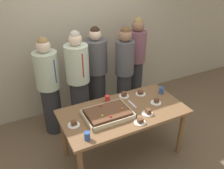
# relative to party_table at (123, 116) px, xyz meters

# --- Properties ---
(ground_plane) EXTENTS (12.00, 12.00, 0.00)m
(ground_plane) POSITION_rel_party_table_xyz_m (0.00, 0.00, -0.67)
(ground_plane) COLOR brown
(interior_back_panel) EXTENTS (8.00, 0.12, 3.00)m
(interior_back_panel) POSITION_rel_party_table_xyz_m (0.00, 1.60, 0.83)
(interior_back_panel) COLOR #B2A893
(interior_back_panel) RESTS_ON ground_plane
(party_table) EXTENTS (1.68, 0.86, 0.77)m
(party_table) POSITION_rel_party_table_xyz_m (0.00, 0.00, 0.00)
(party_table) COLOR brown
(party_table) RESTS_ON ground_plane
(sheet_cake) EXTENTS (0.60, 0.44, 0.10)m
(sheet_cake) POSITION_rel_party_table_xyz_m (-0.24, -0.01, 0.14)
(sheet_cake) COLOR beige
(sheet_cake) RESTS_ON party_table
(plated_slice_near_left) EXTENTS (0.15, 0.15, 0.07)m
(plated_slice_near_left) POSITION_rel_party_table_xyz_m (0.25, -0.21, 0.12)
(plated_slice_near_left) COLOR white
(plated_slice_near_left) RESTS_ON party_table
(plated_slice_near_right) EXTENTS (0.15, 0.15, 0.06)m
(plated_slice_near_right) POSITION_rel_party_table_xyz_m (0.05, -0.32, 0.12)
(plated_slice_near_right) COLOR white
(plated_slice_near_right) RESTS_ON party_table
(plated_slice_far_left) EXTENTS (0.15, 0.15, 0.06)m
(plated_slice_far_left) POSITION_rel_party_table_xyz_m (-0.69, -0.00, 0.12)
(plated_slice_far_left) COLOR white
(plated_slice_far_left) RESTS_ON party_table
(plated_slice_far_right) EXTENTS (0.15, 0.15, 0.06)m
(plated_slice_far_right) POSITION_rel_party_table_xyz_m (0.43, 0.26, 0.12)
(plated_slice_far_right) COLOR white
(plated_slice_far_right) RESTS_ON party_table
(plated_slice_center_front) EXTENTS (0.15, 0.15, 0.07)m
(plated_slice_center_front) POSITION_rel_party_table_xyz_m (0.18, 0.31, 0.12)
(plated_slice_center_front) COLOR white
(plated_slice_center_front) RESTS_ON party_table
(plated_slice_center_back) EXTENTS (0.15, 0.15, 0.07)m
(plated_slice_center_back) POSITION_rel_party_table_xyz_m (0.50, -0.04, 0.12)
(plated_slice_center_back) COLOR white
(plated_slice_center_back) RESTS_ON party_table
(drink_cup_nearest) EXTENTS (0.07, 0.07, 0.10)m
(drink_cup_nearest) POSITION_rel_party_table_xyz_m (-0.64, -0.31, 0.15)
(drink_cup_nearest) COLOR #2D5199
(drink_cup_nearest) RESTS_ON party_table
(drink_cup_middle) EXTENTS (0.07, 0.07, 0.10)m
(drink_cup_middle) POSITION_rel_party_table_xyz_m (-0.10, 0.29, 0.15)
(drink_cup_middle) COLOR red
(drink_cup_middle) RESTS_ON party_table
(drink_cup_far_end) EXTENTS (0.07, 0.07, 0.10)m
(drink_cup_far_end) POSITION_rel_party_table_xyz_m (0.73, 0.14, 0.15)
(drink_cup_far_end) COLOR #2D5199
(drink_cup_far_end) RESTS_ON party_table
(cake_server_utensil) EXTENTS (0.03, 0.20, 0.01)m
(cake_server_utensil) POSITION_rel_party_table_xyz_m (0.18, 0.08, 0.10)
(cake_server_utensil) COLOR silver
(cake_server_utensil) RESTS_ON party_table
(person_serving_front) EXTENTS (0.35, 0.35, 1.70)m
(person_serving_front) POSITION_rel_party_table_xyz_m (-0.34, 0.81, 0.20)
(person_serving_front) COLOR #28282D
(person_serving_front) RESTS_ON ground_plane
(person_green_shirt_behind) EXTENTS (0.30, 0.30, 1.66)m
(person_green_shirt_behind) POSITION_rel_party_table_xyz_m (0.47, 0.82, 0.20)
(person_green_shirt_behind) COLOR #28282D
(person_green_shirt_behind) RESTS_ON ground_plane
(person_striped_tie_right) EXTENTS (0.38, 0.38, 1.64)m
(person_striped_tie_right) POSITION_rel_party_table_xyz_m (0.08, 1.09, 0.16)
(person_striped_tie_right) COLOR #28282D
(person_striped_tie_right) RESTS_ON ground_plane
(person_far_right_suit) EXTENTS (0.36, 0.36, 1.62)m
(person_far_right_suit) POSITION_rel_party_table_xyz_m (-0.75, 1.00, 0.16)
(person_far_right_suit) COLOR #28282D
(person_far_right_suit) RESTS_ON ground_plane
(person_back_corner) EXTENTS (0.32, 0.32, 1.69)m
(person_back_corner) POSITION_rel_party_table_xyz_m (0.88, 1.11, 0.22)
(person_back_corner) COLOR #28282D
(person_back_corner) RESTS_ON ground_plane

